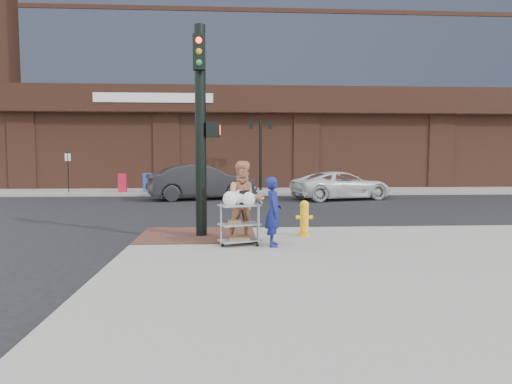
{
  "coord_description": "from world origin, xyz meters",
  "views": [
    {
      "loc": [
        0.16,
        -10.2,
        2.05
      ],
      "look_at": [
        0.79,
        0.25,
        1.25
      ],
      "focal_mm": 32.0,
      "sensor_mm": 36.0,
      "label": 1
    }
  ],
  "objects": [
    {
      "name": "lamp_post",
      "position": [
        2.0,
        16.0,
        2.62
      ],
      "size": [
        1.32,
        0.22,
        4.0
      ],
      "color": "black",
      "rests_on": "sidewalk_far"
    },
    {
      "name": "sedan_dark",
      "position": [
        -1.16,
        12.04,
        0.85
      ],
      "size": [
        5.46,
        3.09,
        1.7
      ],
      "primitive_type": "imported",
      "rotation": [
        0.0,
        0.0,
        1.84
      ],
      "color": "black",
      "rests_on": "ground"
    },
    {
      "name": "utility_cart",
      "position": [
        0.4,
        -0.44,
        0.69
      ],
      "size": [
        0.97,
        0.74,
        1.19
      ],
      "color": "gray",
      "rests_on": "sidewalk_near"
    },
    {
      "name": "parking_sign",
      "position": [
        -8.5,
        15.0,
        1.25
      ],
      "size": [
        0.05,
        0.05,
        2.2
      ],
      "primitive_type": "cylinder",
      "color": "black",
      "rests_on": "sidewalk_far"
    },
    {
      "name": "newsbox_blue",
      "position": [
        -4.2,
        14.72,
        0.67
      ],
      "size": [
        0.49,
        0.46,
        1.04
      ],
      "primitive_type": "cube",
      "rotation": [
        0.0,
        0.0,
        -0.15
      ],
      "color": "#1A47AC",
      "rests_on": "sidewalk_far"
    },
    {
      "name": "minivan_white",
      "position": [
        5.64,
        11.63,
        0.68
      ],
      "size": [
        5.3,
        3.49,
        1.35
      ],
      "primitive_type": "imported",
      "rotation": [
        0.0,
        0.0,
        1.85
      ],
      "color": "silver",
      "rests_on": "ground"
    },
    {
      "name": "newsbox_red",
      "position": [
        -5.59,
        14.86,
        0.66
      ],
      "size": [
        0.46,
        0.42,
        1.02
      ],
      "primitive_type": "cube",
      "rotation": [
        0.0,
        0.0,
        0.08
      ],
      "color": "#B91530",
      "rests_on": "sidewalk_far"
    },
    {
      "name": "sidewalk_far",
      "position": [
        12.5,
        32.0,
        0.07
      ],
      "size": [
        65.0,
        36.0,
        0.15
      ],
      "primitive_type": "cube",
      "color": "gray",
      "rests_on": "ground"
    },
    {
      "name": "brick_curb_ramp",
      "position": [
        -0.6,
        0.9,
        0.16
      ],
      "size": [
        2.8,
        2.4,
        0.01
      ],
      "primitive_type": "cube",
      "color": "#4C2A23",
      "rests_on": "sidewalk_near"
    },
    {
      "name": "pedestrian_tan",
      "position": [
        0.52,
        -0.01,
        1.06
      ],
      "size": [
        0.97,
        0.8,
        1.82
      ],
      "primitive_type": "imported",
      "rotation": [
        0.0,
        0.0,
        0.14
      ],
      "color": "tan",
      "rests_on": "sidewalk_near"
    },
    {
      "name": "fire_hydrant",
      "position": [
        1.98,
        0.59,
        0.59
      ],
      "size": [
        0.41,
        0.29,
        0.87
      ],
      "color": "yellow",
      "rests_on": "sidewalk_near"
    },
    {
      "name": "ground",
      "position": [
        0.0,
        0.0,
        0.0
      ],
      "size": [
        220.0,
        220.0,
        0.0
      ],
      "primitive_type": "plane",
      "color": "black",
      "rests_on": "ground"
    },
    {
      "name": "bank_building",
      "position": [
        5.0,
        31.0,
        14.15
      ],
      "size": [
        42.0,
        26.0,
        28.0
      ],
      "primitive_type": "cube",
      "color": "#573022",
      "rests_on": "sidewalk_far"
    },
    {
      "name": "traffic_signal_pole",
      "position": [
        -0.48,
        0.77,
        2.83
      ],
      "size": [
        0.61,
        0.51,
        5.0
      ],
      "color": "black",
      "rests_on": "sidewalk_near"
    },
    {
      "name": "woman_blue",
      "position": [
        1.11,
        -0.59,
        0.89
      ],
      "size": [
        0.4,
        0.57,
        1.49
      ],
      "primitive_type": "imported",
      "rotation": [
        0.0,
        0.0,
        1.49
      ],
      "color": "navy",
      "rests_on": "sidewalk_near"
    }
  ]
}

